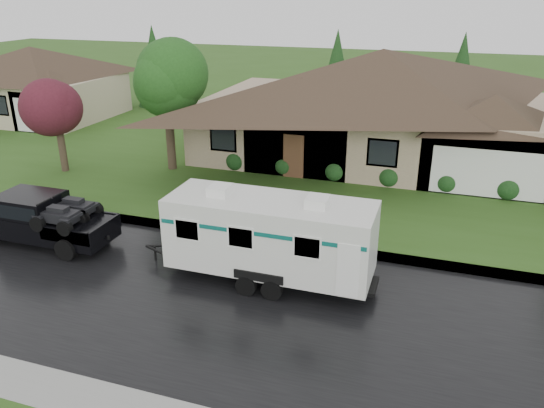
# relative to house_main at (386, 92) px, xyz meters

# --- Properties ---
(ground) EXTENTS (140.00, 140.00, 0.00)m
(ground) POSITION_rel_house_main_xyz_m (-2.29, -13.84, -3.59)
(ground) COLOR #2E531A
(ground) RESTS_ON ground
(road) EXTENTS (140.00, 8.00, 0.01)m
(road) POSITION_rel_house_main_xyz_m (-2.29, -15.84, -3.59)
(road) COLOR black
(road) RESTS_ON ground
(curb) EXTENTS (140.00, 0.50, 0.15)m
(curb) POSITION_rel_house_main_xyz_m (-2.29, -11.59, -3.52)
(curb) COLOR gray
(curb) RESTS_ON ground
(lawn) EXTENTS (140.00, 26.00, 0.15)m
(lawn) POSITION_rel_house_main_xyz_m (-2.29, 1.16, -3.52)
(lawn) COLOR #2E531A
(lawn) RESTS_ON ground
(house_main) EXTENTS (19.44, 10.80, 6.90)m
(house_main) POSITION_rel_house_main_xyz_m (0.00, 0.00, 0.00)
(house_main) COLOR gray
(house_main) RESTS_ON lawn
(house_far) EXTENTS (10.80, 8.64, 5.80)m
(house_far) POSITION_rel_house_main_xyz_m (-24.07, 2.02, -0.62)
(house_far) COLOR #BDAD8C
(house_far) RESTS_ON lawn
(tree_left_green) EXTENTS (3.86, 3.86, 6.39)m
(tree_left_green) POSITION_rel_house_main_xyz_m (-9.70, -5.44, 0.99)
(tree_left_green) COLOR #382B1E
(tree_left_green) RESTS_ON lawn
(tree_red) EXTENTS (2.79, 2.79, 4.62)m
(tree_red) POSITION_rel_house_main_xyz_m (-14.61, -7.44, -0.24)
(tree_red) COLOR #382B1E
(tree_red) RESTS_ON lawn
(shrub_row) EXTENTS (13.60, 1.00, 1.00)m
(shrub_row) POSITION_rel_house_main_xyz_m (-0.29, -4.54, -2.94)
(shrub_row) COLOR #143814
(shrub_row) RESTS_ON lawn
(pickup_truck) EXTENTS (5.41, 2.06, 1.80)m
(pickup_truck) POSITION_rel_house_main_xyz_m (-10.38, -14.15, -2.62)
(pickup_truck) COLOR black
(pickup_truck) RESTS_ON ground
(travel_trailer) EXTENTS (6.67, 2.34, 2.99)m
(travel_trailer) POSITION_rel_house_main_xyz_m (-1.59, -14.15, -2.00)
(travel_trailer) COLOR silver
(travel_trailer) RESTS_ON ground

